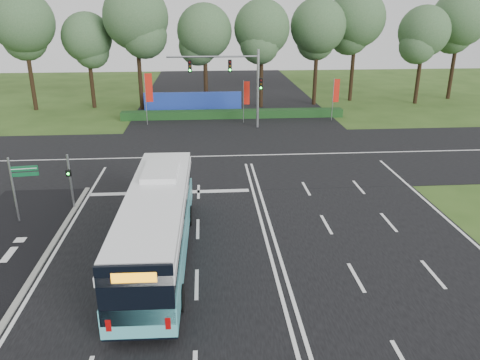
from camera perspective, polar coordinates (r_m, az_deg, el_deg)
The scene contains 14 objects.
ground at distance 23.99m, azimuth 2.78°, elevation -5.79°, with size 120.00×120.00×0.00m, color #2D4B19.
road_main at distance 23.98m, azimuth 2.78°, elevation -5.74°, with size 20.00×120.00×0.04m, color black.
road_cross at distance 35.07m, azimuth 0.41°, elevation 2.98°, with size 120.00×14.00×0.05m, color black.
kerb_strip at distance 22.39m, azimuth -23.17°, elevation -9.47°, with size 0.25×18.00×0.12m, color gray.
city_bus at distance 20.68m, azimuth -10.05°, elevation -5.31°, with size 2.77×12.00×3.43m.
pedestrian_signal at distance 27.05m, azimuth -19.99°, elevation 0.02°, with size 0.27×0.41×3.13m.
street_sign at distance 26.22m, azimuth -25.35°, elevation -0.13°, with size 1.37×0.26×3.53m.
banner_flag_left at distance 44.52m, azimuth -11.16°, elevation 10.58°, with size 0.71×0.20×4.89m.
banner_flag_mid at distance 44.57m, azimuth 0.72°, elevation 10.28°, with size 0.60×0.09×4.03m.
banner_flag_right at distance 46.40m, azimuth 11.57°, elevation 10.35°, with size 0.61×0.10×4.11m.
traffic_light_gantry at distance 42.34m, azimuth -0.25°, elevation 12.49°, with size 8.41×0.28×7.00m.
hedge at distance 47.02m, azimuth -0.85°, elevation 8.03°, with size 22.00×1.20×0.80m, color #143816.
blue_hoarding at distance 49.26m, azimuth -5.75°, elevation 9.34°, with size 10.00×0.30×2.20m, color #1C3699.
eucalyptus_row at distance 52.39m, azimuth 2.48°, elevation 18.44°, with size 53.76×9.86×12.77m.
Camera 1 is at (-2.77, -21.30, 10.67)m, focal length 35.00 mm.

